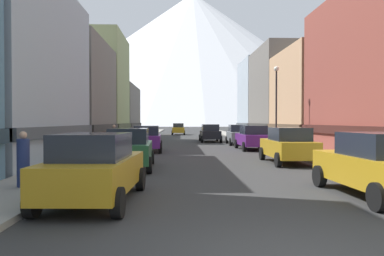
{
  "coord_description": "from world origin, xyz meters",
  "views": [
    {
      "loc": [
        -1.68,
        -5.21,
        2.09
      ],
      "look_at": [
        0.21,
        44.29,
        1.2
      ],
      "focal_mm": 34.93,
      "sensor_mm": 36.0,
      "label": 1
    }
  ],
  "objects": [
    {
      "name": "trash_bin_right",
      "position": [
        6.35,
        9.86,
        0.64
      ],
      "size": [
        0.59,
        0.59,
        0.98
      ],
      "color": "#4C5156",
      "rests_on": "sidewalk_right"
    },
    {
      "name": "pedestrian_2",
      "position": [
        -6.25,
        5.99,
        0.91
      ],
      "size": [
        0.36,
        0.36,
        1.64
      ],
      "color": "navy",
      "rests_on": "sidewalk_left"
    },
    {
      "name": "streetlamp_right",
      "position": [
        5.35,
        21.18,
        3.99
      ],
      "size": [
        0.36,
        0.36,
        5.86
      ],
      "color": "black",
      "rests_on": "sidewalk_right"
    },
    {
      "name": "potted_plant_2",
      "position": [
        7.0,
        11.91,
        0.58
      ],
      "size": [
        0.53,
        0.53,
        0.86
      ],
      "color": "gray",
      "rests_on": "sidewalk_right"
    },
    {
      "name": "storefront_right_2",
      "position": [
        11.14,
        27.07,
        4.01
      ],
      "size": [
        7.58,
        9.82,
        8.33
      ],
      "color": "tan",
      "rests_on": "ground"
    },
    {
      "name": "storefront_left_4",
      "position": [
        -11.5,
        46.89,
        3.36
      ],
      "size": [
        8.3,
        12.39,
        6.98
      ],
      "color": "#66605B",
      "rests_on": "ground"
    },
    {
      "name": "car_driving_0",
      "position": [
        1.6,
        32.55,
        0.9
      ],
      "size": [
        2.06,
        4.4,
        1.78
      ],
      "color": "black",
      "rests_on": "ground"
    },
    {
      "name": "storefront_right_3",
      "position": [
        12.32,
        37.54,
        5.08
      ],
      "size": [
        9.95,
        10.83,
        10.49
      ],
      "color": "#66605B",
      "rests_on": "ground"
    },
    {
      "name": "storefront_left_2",
      "position": [
        -12.04,
        25.34,
        4.12
      ],
      "size": [
        9.37,
        10.22,
        8.54
      ],
      "color": "#66605B",
      "rests_on": "ground"
    },
    {
      "name": "storefront_left_3",
      "position": [
        -10.68,
        35.59,
        5.52
      ],
      "size": [
        6.66,
        9.15,
        11.39
      ],
      "color": "#8C9966",
      "rests_on": "ground"
    },
    {
      "name": "car_right_3",
      "position": [
        3.8,
        28.07,
        0.9
      ],
      "size": [
        2.17,
        4.45,
        1.78
      ],
      "color": "slate",
      "rests_on": "ground"
    },
    {
      "name": "car_left_2",
      "position": [
        -3.8,
        20.54,
        0.9
      ],
      "size": [
        2.2,
        4.46,
        1.78
      ],
      "color": "#591E72",
      "rests_on": "ground"
    },
    {
      "name": "sidewalk_left",
      "position": [
        -6.25,
        35.0,
        0.07
      ],
      "size": [
        2.5,
        100.0,
        0.15
      ],
      "primitive_type": "cube",
      "color": "gray",
      "rests_on": "ground"
    },
    {
      "name": "mountain_backdrop",
      "position": [
        9.07,
        260.0,
        46.32
      ],
      "size": [
        245.7,
        245.7,
        92.63
      ],
      "primitive_type": "cone",
      "color": "silver",
      "rests_on": "ground"
    },
    {
      "name": "car_left_0",
      "position": [
        -3.8,
        4.43,
        0.9
      ],
      "size": [
        2.24,
        4.48,
        1.78
      ],
      "color": "#B28419",
      "rests_on": "ground"
    },
    {
      "name": "pedestrian_1",
      "position": [
        -6.25,
        21.72,
        0.94
      ],
      "size": [
        0.36,
        0.36,
        1.7
      ],
      "color": "#333338",
      "rests_on": "sidewalk_left"
    },
    {
      "name": "car_left_1",
      "position": [
        -3.8,
        11.22,
        0.9
      ],
      "size": [
        2.21,
        4.47,
        1.78
      ],
      "color": "#265933",
      "rests_on": "ground"
    },
    {
      "name": "sidewalk_right",
      "position": [
        6.25,
        35.0,
        0.07
      ],
      "size": [
        2.5,
        100.0,
        0.15
      ],
      "primitive_type": "cube",
      "color": "gray",
      "rests_on": "ground"
    },
    {
      "name": "car_right_1",
      "position": [
        3.8,
        13.08,
        0.9
      ],
      "size": [
        2.08,
        4.41,
        1.78
      ],
      "color": "#B28419",
      "rests_on": "ground"
    },
    {
      "name": "car_right_2",
      "position": [
        3.8,
        21.87,
        0.9
      ],
      "size": [
        2.1,
        4.42,
        1.78
      ],
      "color": "#591E72",
      "rests_on": "ground"
    },
    {
      "name": "car_driving_1",
      "position": [
        -1.6,
        52.79,
        0.9
      ],
      "size": [
        2.06,
        4.4,
        1.78
      ],
      "color": "#B28419",
      "rests_on": "ground"
    },
    {
      "name": "pedestrian_0",
      "position": [
        6.25,
        24.31,
        0.88
      ],
      "size": [
        0.36,
        0.36,
        1.59
      ],
      "color": "#333338",
      "rests_on": "sidewalk_right"
    },
    {
      "name": "storefront_right_4",
      "position": [
        10.63,
        47.62,
        5.2
      ],
      "size": [
        6.56,
        8.93,
        10.76
      ],
      "color": "#99A5B2",
      "rests_on": "ground"
    },
    {
      "name": "car_right_0",
      "position": [
        3.8,
        4.8,
        0.9
      ],
      "size": [
        2.17,
        4.45,
        1.78
      ],
      "color": "#B28419",
      "rests_on": "ground"
    }
  ]
}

